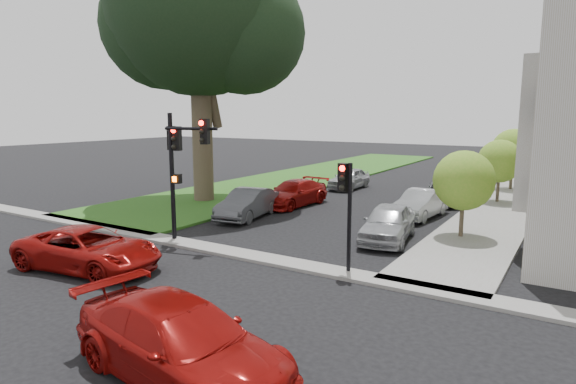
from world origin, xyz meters
The scene contains 20 objects.
ground centered at (0.00, 0.00, 0.00)m, with size 140.00×140.00×0.00m, color black.
grass_strip centered at (-9.00, 24.00, 0.06)m, with size 8.00×44.00×0.12m, color #24581D.
sidewalk_right centered at (6.75, 24.00, 0.06)m, with size 3.50×44.00×0.12m, color gray.
sidewalk_cross centered at (0.00, 2.00, 0.06)m, with size 60.00×1.00×0.12m, color gray.
eucalyptus centered at (-8.95, 9.74, 11.28)m, with size 11.66×10.58×16.52m.
small_tree_a centered at (6.20, 8.81, 2.49)m, with size 2.49×2.49×3.74m.
small_tree_b centered at (6.20, 18.30, 2.49)m, with size 2.50×2.50×3.74m.
small_tree_c centered at (6.20, 23.94, 2.80)m, with size 2.81×2.81×4.21m.
traffic_signal_main centered at (-3.39, 2.23, 3.62)m, with size 2.57×0.78×5.25m.
traffic_signal_secondary centered at (3.95, 2.19, 2.57)m, with size 0.49×0.39×3.68m.
car_cross_near centered at (-3.61, -1.98, 0.71)m, with size 2.37×5.14×1.43m, color maroon.
car_cross_far centered at (3.92, -5.33, 0.78)m, with size 2.18×5.36×1.56m, color maroon.
car_parked_0 centered at (3.68, 6.92, 0.76)m, with size 1.80×4.47×1.52m, color #999BA0.
car_parked_1 centered at (3.51, 12.08, 0.71)m, with size 1.49×4.28×1.41m, color #999BA0.
car_parked_2 centered at (3.49, 16.80, 0.65)m, with size 2.16×4.69×1.30m, color #3F4247.
car_parked_3 centered at (3.68, 25.44, 0.67)m, with size 1.57×3.90×1.33m, color maroon.
car_parked_4 centered at (3.46, 31.00, 0.67)m, with size 1.88×4.63×1.34m, color #999BA0.
car_parked_5 centered at (-3.87, 7.36, 0.74)m, with size 1.56×4.48×1.47m, color #3F4247.
car_parked_6 centered at (-3.59, 11.40, 0.73)m, with size 2.04×5.02×1.46m, color maroon.
car_parked_7 centered at (-3.55, 18.86, 0.73)m, with size 1.72×4.28×1.46m, color #999BA0.
Camera 1 is at (10.39, -11.75, 5.23)m, focal length 30.00 mm.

